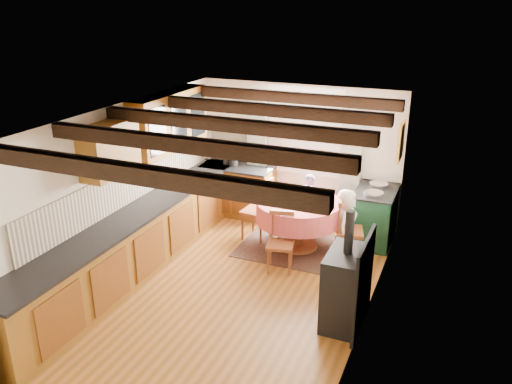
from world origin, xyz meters
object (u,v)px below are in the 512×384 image
at_px(dining_table, 298,225).
at_px(child_right, 345,223).
at_px(child_far, 309,204).
at_px(cup, 318,192).
at_px(cast_iron_stove, 347,269).
at_px(aga_range, 374,215).
at_px(chair_near, 280,243).
at_px(chair_right, 350,229).
at_px(chair_left, 257,209).

distance_m(dining_table, child_right, 0.75).
height_order(child_far, cup, child_far).
xyz_separation_m(dining_table, cast_iron_stove, (1.16, -1.71, 0.35)).
height_order(aga_range, cup, aga_range).
bearing_deg(child_far, dining_table, 102.45).
height_order(chair_near, child_right, child_right).
relative_size(chair_right, child_far, 0.94).
xyz_separation_m(chair_near, chair_right, (0.84, 0.76, 0.05)).
bearing_deg(cup, dining_table, -116.51).
bearing_deg(cast_iron_stove, dining_table, 124.15).
distance_m(chair_right, cup, 0.83).
xyz_separation_m(chair_left, child_far, (0.72, 0.53, 0.01)).
relative_size(chair_near, cast_iron_stove, 0.59).
bearing_deg(chair_near, cast_iron_stove, -51.40).
bearing_deg(cup, aga_range, 21.88).
xyz_separation_m(child_far, cup, (0.22, -0.24, 0.32)).
bearing_deg(chair_near, dining_table, 75.49).
bearing_deg(aga_range, chair_near, -125.22).
distance_m(chair_left, cup, 1.04).
distance_m(chair_left, child_right, 1.49).
height_order(dining_table, chair_left, chair_left).
relative_size(dining_table, chair_near, 1.50).
distance_m(chair_near, cast_iron_stove, 1.53).
height_order(dining_table, chair_right, chair_right).
height_order(chair_left, child_right, child_right).
height_order(chair_right, aga_range, chair_right).
xyz_separation_m(chair_near, aga_range, (1.07, 1.51, 0.01)).
distance_m(chair_near, aga_range, 1.85).
xyz_separation_m(cast_iron_stove, child_right, (-0.42, 1.74, -0.21)).
xyz_separation_m(chair_left, child_right, (1.49, -0.06, 0.02)).
xyz_separation_m(child_right, cup, (-0.55, 0.35, 0.31)).
bearing_deg(cast_iron_stove, cup, 114.81).
xyz_separation_m(chair_right, child_right, (-0.08, 0.06, 0.05)).
xyz_separation_m(chair_near, cast_iron_stove, (1.18, -0.92, 0.31)).
height_order(child_right, cup, child_right).
height_order(chair_left, child_far, child_far).
distance_m(child_far, child_right, 0.97).
distance_m(chair_near, chair_left, 1.15).
bearing_deg(child_far, cast_iron_stove, 126.85).
relative_size(dining_table, chair_right, 1.36).
height_order(dining_table, cast_iron_stove, cast_iron_stove).
height_order(chair_right, child_right, child_right).
xyz_separation_m(chair_left, cup, (0.94, 0.29, 0.33)).
relative_size(chair_left, child_right, 0.96).
height_order(dining_table, chair_near, chair_near).
bearing_deg(chair_near, cup, 66.62).
xyz_separation_m(cast_iron_stove, child_far, (-1.19, 2.34, -0.22)).
height_order(chair_left, cup, chair_left).
height_order(aga_range, child_right, child_right).
distance_m(aga_range, cup, 1.01).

